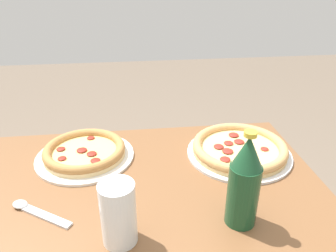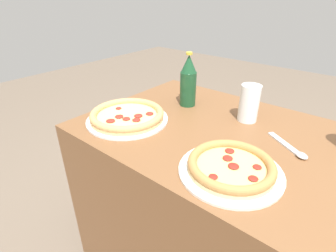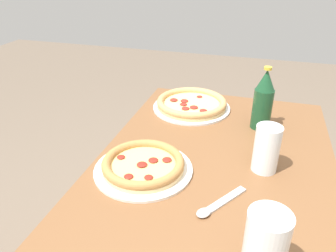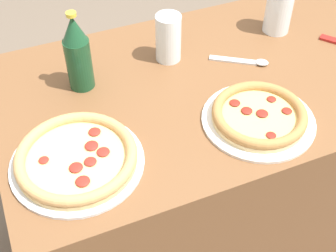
{
  "view_description": "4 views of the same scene",
  "coord_description": "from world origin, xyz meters",
  "px_view_note": "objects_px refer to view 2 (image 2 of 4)",
  "views": [
    {
      "loc": [
        0.15,
        -0.66,
        1.3
      ],
      "look_at": [
        0.25,
        0.2,
        0.86
      ],
      "focal_mm": 35.0,
      "sensor_mm": 36.0,
      "label": 1
    },
    {
      "loc": [
        -0.24,
        0.76,
        1.23
      ],
      "look_at": [
        0.26,
        0.16,
        0.82
      ],
      "focal_mm": 28.0,
      "sensor_mm": 36.0,
      "label": 2
    },
    {
      "loc": [
        -0.74,
        -0.1,
        1.34
      ],
      "look_at": [
        0.21,
        0.18,
        0.81
      ],
      "focal_mm": 35.0,
      "sensor_mm": 36.0,
      "label": 3
    },
    {
      "loc": [
        0.54,
        0.9,
        1.61
      ],
      "look_at": [
        0.24,
        0.17,
        0.82
      ],
      "focal_mm": 50.0,
      "sensor_mm": 36.0,
      "label": 4
    }
  ],
  "objects_px": {
    "beer_bottle": "(188,81)",
    "spoon": "(292,149)",
    "pizza_margherita": "(127,116)",
    "glass_lemonade": "(249,104)",
    "pizza_pepperoni": "(232,167)"
  },
  "relations": [
    {
      "from": "pizza_margherita",
      "to": "glass_lemonade",
      "type": "bearing_deg",
      "value": -139.86
    },
    {
      "from": "pizza_margherita",
      "to": "beer_bottle",
      "type": "relative_size",
      "value": 1.37
    },
    {
      "from": "beer_bottle",
      "to": "pizza_pepperoni",
      "type": "bearing_deg",
      "value": 140.31
    },
    {
      "from": "glass_lemonade",
      "to": "beer_bottle",
      "type": "xyz_separation_m",
      "value": [
        0.27,
        0.02,
        0.04
      ]
    },
    {
      "from": "glass_lemonade",
      "to": "beer_bottle",
      "type": "height_order",
      "value": "beer_bottle"
    },
    {
      "from": "pizza_pepperoni",
      "to": "spoon",
      "type": "relative_size",
      "value": 1.84
    },
    {
      "from": "pizza_margherita",
      "to": "spoon",
      "type": "distance_m",
      "value": 0.59
    },
    {
      "from": "glass_lemonade",
      "to": "beer_bottle",
      "type": "bearing_deg",
      "value": 5.03
    },
    {
      "from": "beer_bottle",
      "to": "spoon",
      "type": "xyz_separation_m",
      "value": [
        -0.47,
        0.09,
        -0.1
      ]
    },
    {
      "from": "glass_lemonade",
      "to": "spoon",
      "type": "height_order",
      "value": "glass_lemonade"
    },
    {
      "from": "pizza_pepperoni",
      "to": "spoon",
      "type": "xyz_separation_m",
      "value": [
        -0.09,
        -0.23,
        -0.01
      ]
    },
    {
      "from": "spoon",
      "to": "beer_bottle",
      "type": "bearing_deg",
      "value": -10.39
    },
    {
      "from": "beer_bottle",
      "to": "spoon",
      "type": "bearing_deg",
      "value": 169.61
    },
    {
      "from": "pizza_pepperoni",
      "to": "glass_lemonade",
      "type": "relative_size",
      "value": 2.04
    },
    {
      "from": "pizza_pepperoni",
      "to": "glass_lemonade",
      "type": "height_order",
      "value": "glass_lemonade"
    }
  ]
}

